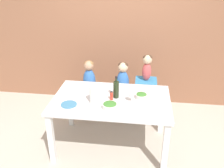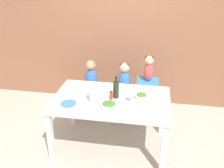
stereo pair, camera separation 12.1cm
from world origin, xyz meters
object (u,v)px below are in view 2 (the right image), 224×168
at_px(wine_glass_near, 131,94).
at_px(dinner_plate_back_left, 86,86).
at_px(salad_bowl_large, 109,105).
at_px(salad_bowl_small, 141,96).
at_px(chair_far_left, 92,96).
at_px(wine_bottle, 116,89).
at_px(dinner_plate_front_left, 68,104).
at_px(chair_right_highchair, 147,91).
at_px(person_baby_right, 149,66).
at_px(person_child_left, 91,76).
at_px(chair_far_center, 124,98).
at_px(paper_towel_roll, 94,94).
at_px(person_child_center, 124,78).

distance_m(wine_glass_near, dinner_plate_back_left, 0.79).
height_order(salad_bowl_large, salad_bowl_small, same).
distance_m(chair_far_left, dinner_plate_back_left, 0.57).
relative_size(wine_bottle, dinner_plate_front_left, 1.51).
relative_size(chair_right_highchair, person_baby_right, 1.77).
relative_size(person_child_left, person_baby_right, 1.33).
height_order(chair_far_center, chair_right_highchair, chair_right_highchair).
height_order(person_baby_right, paper_towel_roll, person_baby_right).
bearing_deg(dinner_plate_back_left, person_child_left, 94.11).
bearing_deg(dinner_plate_back_left, chair_far_center, 39.16).
height_order(person_child_center, person_baby_right, person_baby_right).
distance_m(person_child_center, person_baby_right, 0.43).
xyz_separation_m(wine_bottle, dinner_plate_front_left, (-0.57, -0.28, -0.12)).
bearing_deg(wine_glass_near, person_baby_right, 76.39).
xyz_separation_m(chair_far_center, salad_bowl_small, (0.31, -0.66, 0.42)).
height_order(chair_far_left, paper_towel_roll, paper_towel_roll).
bearing_deg(chair_right_highchair, wine_glass_near, -103.64).
distance_m(person_child_left, paper_towel_roll, 0.91).
bearing_deg(person_baby_right, paper_towel_roll, -127.28).
xyz_separation_m(wine_bottle, wine_glass_near, (0.21, -0.10, -0.00)).
height_order(salad_bowl_small, dinner_plate_back_left, salad_bowl_small).
distance_m(person_child_left, person_child_center, 0.54).
xyz_separation_m(chair_far_left, wine_glass_near, (0.72, -0.78, 0.50)).
bearing_deg(salad_bowl_small, salad_bowl_large, -141.22).
bearing_deg(person_child_center, paper_towel_roll, -108.41).
xyz_separation_m(chair_far_center, chair_right_highchair, (0.37, 0.00, 0.18)).
bearing_deg(dinner_plate_front_left, person_baby_right, 44.73).
relative_size(wine_bottle, paper_towel_roll, 1.32).
relative_size(person_baby_right, wine_glass_near, 2.46).
height_order(person_child_left, salad_bowl_large, person_child_left).
relative_size(person_child_center, person_baby_right, 1.33).
distance_m(chair_far_center, wine_bottle, 0.85).
xyz_separation_m(chair_far_center, person_child_center, (0.00, 0.00, 0.37)).
relative_size(person_baby_right, salad_bowl_large, 2.12).
relative_size(person_child_center, paper_towel_roll, 2.39).
distance_m(paper_towel_roll, dinner_plate_back_left, 0.51).
relative_size(wine_bottle, dinner_plate_back_left, 1.51).
distance_m(person_child_center, paper_towel_roll, 0.91).
height_order(chair_right_highchair, person_baby_right, person_baby_right).
relative_size(person_child_center, salad_bowl_small, 3.45).
xyz_separation_m(chair_right_highchair, paper_towel_roll, (-0.65, -0.86, 0.32)).
relative_size(chair_far_center, dinner_plate_front_left, 2.28).
bearing_deg(chair_far_left, wine_bottle, -52.98).
xyz_separation_m(wine_glass_near, dinner_plate_front_left, (-0.78, -0.18, -0.11)).
xyz_separation_m(person_baby_right, salad_bowl_large, (-0.44, -0.96, -0.18)).
bearing_deg(paper_towel_roll, person_child_left, 106.53).
bearing_deg(person_child_left, person_child_center, 0.00).
xyz_separation_m(paper_towel_roll, wine_glass_near, (0.47, 0.08, 0.00)).
bearing_deg(dinner_plate_front_left, person_child_center, 58.02).
distance_m(paper_towel_roll, salad_bowl_small, 0.63).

